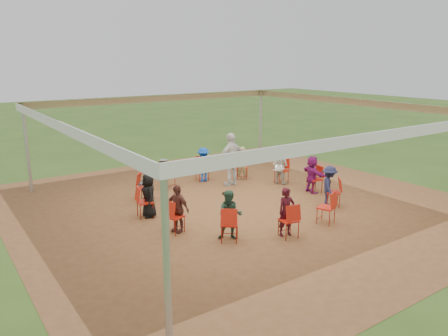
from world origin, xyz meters
TOP-DOWN VIEW (x-y plane):
  - ground at (0.00, 0.00)m, footprint 80.00×80.00m
  - dirt_patch at (0.00, 0.00)m, footprint 13.00×13.00m
  - tent at (0.00, 0.00)m, footprint 10.33×10.33m
  - chair_0 at (2.74, 0.99)m, footprint 0.56×0.54m
  - chair_1 at (1.87, 2.23)m, footprint 0.60×0.61m
  - chair_2 at (0.51, 2.87)m, footprint 0.49×0.51m
  - chair_3 at (-0.99, 2.74)m, footprint 0.54×0.56m
  - chair_4 at (-2.23, 1.87)m, footprint 0.61×0.60m
  - chair_5 at (-2.87, 0.51)m, footprint 0.51×0.49m
  - chair_6 at (-2.74, -0.99)m, footprint 0.56×0.54m
  - chair_7 at (-1.87, -2.23)m, footprint 0.60×0.61m
  - chair_8 at (-0.51, -2.87)m, footprint 0.49×0.51m
  - chair_9 at (0.99, -2.74)m, footprint 0.54×0.56m
  - chair_10 at (2.23, -1.87)m, footprint 0.61×0.60m
  - chair_11 at (2.87, -0.51)m, footprint 0.51×0.49m
  - person_seated_0 at (2.62, 0.95)m, footprint 0.54×0.70m
  - person_seated_1 at (1.80, 2.14)m, footprint 0.55×0.53m
  - person_seated_2 at (0.49, 2.75)m, footprint 0.87×0.54m
  - person_seated_3 at (-2.14, 1.80)m, footprint 1.09×1.18m
  - person_seated_4 at (-2.75, 0.49)m, footprint 0.45×0.67m
  - person_seated_5 at (-2.62, -0.95)m, footprint 0.61×0.82m
  - person_seated_6 at (-1.80, -2.14)m, footprint 0.70×0.66m
  - person_seated_7 at (-0.49, -2.75)m, footprint 0.51×0.38m
  - person_seated_8 at (2.14, -1.80)m, footprint 0.83×0.88m
  - person_seated_9 at (2.75, -0.49)m, footprint 0.63×1.23m
  - standing_person at (1.03, 1.74)m, footprint 1.17×0.71m
  - cable_coil at (0.31, 0.95)m, footprint 0.34×0.34m
  - laptop at (2.47, 0.90)m, footprint 0.32×0.36m

SIDE VIEW (x-z plane):
  - ground at x=0.00m, z-range 0.00..0.00m
  - dirt_patch at x=0.00m, z-range 0.01..0.01m
  - cable_coil at x=0.31m, z-range 0.01..0.04m
  - chair_0 at x=2.74m, z-range 0.00..0.90m
  - chair_1 at x=1.87m, z-range 0.00..0.90m
  - chair_2 at x=0.51m, z-range 0.00..0.90m
  - chair_3 at x=-0.99m, z-range 0.00..0.90m
  - chair_4 at x=-2.23m, z-range 0.00..0.90m
  - chair_5 at x=-2.87m, z-range 0.00..0.90m
  - chair_6 at x=-2.74m, z-range 0.00..0.90m
  - chair_7 at x=-1.87m, z-range 0.00..0.90m
  - chair_8 at x=-0.51m, z-range 0.00..0.90m
  - chair_9 at x=0.99m, z-range 0.00..0.90m
  - chair_10 at x=2.23m, z-range 0.00..0.90m
  - chair_11 at x=2.87m, z-range 0.00..0.90m
  - laptop at x=2.47m, z-range 0.49..0.70m
  - person_seated_0 at x=2.62m, z-range 0.01..1.27m
  - person_seated_1 at x=1.80m, z-range 0.01..1.27m
  - person_seated_2 at x=0.49m, z-range 0.01..1.27m
  - person_seated_3 at x=-2.14m, z-range 0.01..1.27m
  - person_seated_4 at x=-2.75m, z-range 0.01..1.27m
  - person_seated_5 at x=-2.62m, z-range 0.01..1.27m
  - person_seated_6 at x=-1.80m, z-range 0.01..1.27m
  - person_seated_7 at x=-0.49m, z-range 0.01..1.27m
  - person_seated_8 at x=2.14m, z-range 0.01..1.27m
  - person_seated_9 at x=2.75m, z-range 0.01..1.27m
  - standing_person at x=1.03m, z-range 0.01..1.89m
  - tent at x=0.00m, z-range 0.87..3.87m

